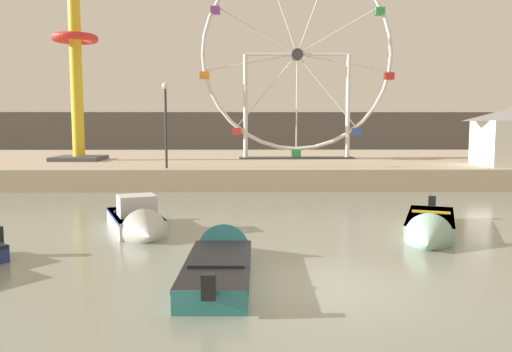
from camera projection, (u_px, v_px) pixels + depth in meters
ground_plane at (326, 287)px, 10.44m from camera, size 240.00×240.00×0.00m
quay_promenade at (273, 165)px, 33.72m from camera, size 110.00×18.28×1.06m
distant_town_skyline at (263, 133)px, 56.82m from camera, size 140.00×3.00×4.40m
motorboat_seafoam at (430, 228)px, 14.90m from camera, size 2.93×5.03×1.27m
motorboat_pale_grey at (139, 222)px, 15.42m from camera, size 2.66×4.10×1.52m
motorboat_teal_painted at (221, 259)px, 11.62m from camera, size 1.40×5.04×1.25m
ferris_wheel_white_frame at (297, 58)px, 31.89m from camera, size 12.00×1.20×12.33m
drop_tower_yellow_tower at (75, 54)px, 30.24m from camera, size 2.80×2.80×14.20m
promenade_lamp_near at (166, 113)px, 25.28m from camera, size 0.32×0.32×4.18m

